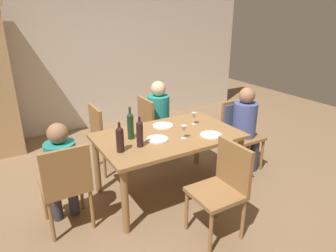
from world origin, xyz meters
name	(u,v)px	position (x,y,z in m)	size (l,w,h in m)	color
ground_plane	(168,191)	(0.00, 0.00, 0.00)	(10.00, 10.00, 0.00)	#846647
rear_room_partition	(91,52)	(0.00, 2.69, 1.35)	(6.40, 0.12, 2.70)	beige
dining_table	(168,141)	(0.00, 0.00, 0.66)	(1.58, 0.98, 0.74)	olive
chair_right_end	(237,125)	(1.17, 0.12, 0.59)	(0.44, 0.46, 0.92)	olive
chair_far_right	(153,124)	(0.27, 0.87, 0.53)	(0.44, 0.44, 0.92)	olive
chair_left_end	(66,182)	(-1.17, -0.09, 0.53)	(0.44, 0.44, 0.92)	olive
chair_far_left	(105,134)	(-0.44, 0.87, 0.53)	(0.44, 0.44, 0.92)	olive
chair_near	(223,184)	(0.09, -0.87, 0.53)	(0.44, 0.44, 0.92)	olive
person_woman_host	(246,124)	(1.17, -0.03, 0.66)	(0.31, 0.35, 1.14)	#33333D
person_man_bearded	(160,114)	(0.38, 0.87, 0.66)	(0.36, 0.31, 1.14)	#33333D
person_man_guest	(62,167)	(-1.17, 0.03, 0.64)	(0.29, 0.33, 1.10)	#33333D
wine_bottle_tall_green	(140,133)	(-0.41, -0.13, 0.89)	(0.07, 0.07, 0.32)	black
wine_bottle_dark_red	(120,139)	(-0.63, -0.14, 0.88)	(0.08, 0.08, 0.31)	black
wine_bottle_short_olive	(130,125)	(-0.41, 0.10, 0.90)	(0.07, 0.07, 0.36)	#19381E
wine_glass_near_left	(194,116)	(0.43, 0.12, 0.85)	(0.07, 0.07, 0.15)	silver
wine_glass_centre	(184,129)	(0.09, -0.19, 0.85)	(0.07, 0.07, 0.15)	silver
dinner_plate_host	(157,139)	(-0.18, -0.07, 0.75)	(0.24, 0.24, 0.01)	white
dinner_plate_guest_left	(163,126)	(0.08, 0.25, 0.75)	(0.25, 0.25, 0.01)	white
dinner_plate_guest_right	(211,135)	(0.39, -0.27, 0.75)	(0.24, 0.24, 0.01)	white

